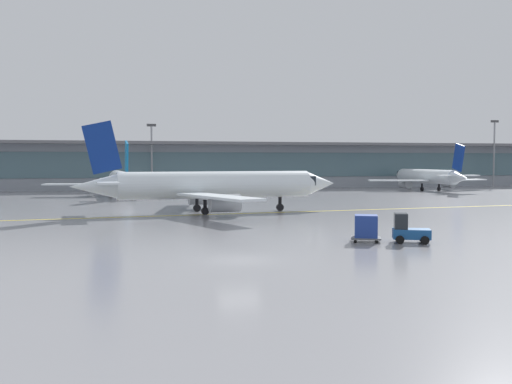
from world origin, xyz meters
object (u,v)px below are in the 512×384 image
at_px(taxiing_regional_jet, 213,186).
at_px(baggage_tug, 408,230).
at_px(gate_airplane_1, 121,180).
at_px(cargo_dolly_lead, 366,227).
at_px(apron_light_mast_2, 494,150).
at_px(gate_airplane_2, 427,177).
at_px(apron_light_mast_1, 152,154).

height_order(taxiing_regional_jet, baggage_tug, taxiing_regional_jet).
relative_size(gate_airplane_1, baggage_tug, 9.09).
bearing_deg(gate_airplane_1, cargo_dolly_lead, -168.75).
bearing_deg(apron_light_mast_2, taxiing_regional_jet, -145.09).
distance_m(gate_airplane_1, cargo_dolly_lead, 62.22).
relative_size(gate_airplane_2, taxiing_regional_jet, 0.88).
xyz_separation_m(taxiing_regional_jet, baggage_tug, (10.12, -26.36, -2.13)).
xyz_separation_m(gate_airplane_2, apron_light_mast_1, (-52.43, 11.83, 4.47)).
bearing_deg(apron_light_mast_1, cargo_dolly_lead, -80.91).
xyz_separation_m(baggage_tug, cargo_dolly_lead, (-2.74, 1.12, 0.16)).
bearing_deg(gate_airplane_2, cargo_dolly_lead, 147.20).
height_order(baggage_tug, apron_light_mast_2, apron_light_mast_2).
bearing_deg(baggage_tug, gate_airplane_1, 130.83).
bearing_deg(baggage_tug, apron_light_mast_1, 123.13).
height_order(gate_airplane_2, cargo_dolly_lead, gate_airplane_2).
bearing_deg(gate_airplane_1, baggage_tug, -166.69).
distance_m(taxiing_regional_jet, baggage_tug, 28.32).
bearing_deg(apron_light_mast_2, gate_airplane_2, -154.05).
xyz_separation_m(gate_airplane_2, baggage_tug, (-37.67, -64.40, -1.78)).
bearing_deg(gate_airplane_1, gate_airplane_2, -91.73).
height_order(gate_airplane_1, gate_airplane_2, gate_airplane_2).
height_order(taxiing_regional_jet, apron_light_mast_2, apron_light_mast_2).
distance_m(cargo_dolly_lead, apron_light_mast_1, 76.32).
relative_size(baggage_tug, cargo_dolly_lead, 1.15).
distance_m(baggage_tug, apron_light_mast_1, 77.90).
distance_m(gate_airplane_1, apron_light_mast_2, 81.86).
xyz_separation_m(gate_airplane_1, gate_airplane_2, (58.17, 3.68, 0.02)).
bearing_deg(gate_airplane_1, taxiing_regional_jet, -168.54).
relative_size(baggage_tug, apron_light_mast_1, 0.23).
relative_size(gate_airplane_2, cargo_dolly_lead, 10.51).
distance_m(baggage_tug, apron_light_mast_2, 96.41).
bearing_deg(apron_light_mast_2, cargo_dolly_lead, -130.20).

